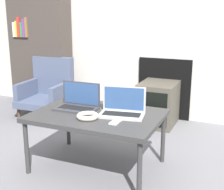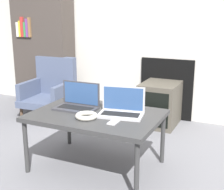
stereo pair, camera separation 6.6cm
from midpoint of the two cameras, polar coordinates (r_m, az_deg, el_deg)
ground_plane at (r=2.48m, az=-5.04°, el=-15.60°), size 14.00×14.00×0.00m
wall_back at (r=3.79m, az=8.64°, el=15.23°), size 7.00×0.08×2.60m
table at (r=2.51m, az=-2.15°, el=-4.18°), size 1.02×0.71×0.47m
laptop_left at (r=2.63m, az=-5.56°, el=-1.40°), size 0.35×0.21×0.22m
laptop_right at (r=2.46m, az=2.53°, el=-2.51°), size 0.38×0.26×0.22m
headphones at (r=2.39m, az=-3.92°, el=-3.82°), size 0.17×0.17×0.04m
phone at (r=2.30m, az=1.23°, el=-4.91°), size 0.06×0.13×0.01m
tv at (r=3.60m, az=9.25°, el=-1.61°), size 0.40×0.50×0.49m
armchair at (r=4.01m, az=-10.62°, el=1.21°), size 0.58×0.61×0.71m
bookshelf at (r=4.31m, az=-11.99°, el=9.28°), size 0.80×0.32×1.72m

